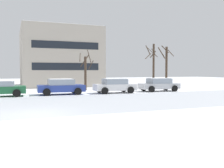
% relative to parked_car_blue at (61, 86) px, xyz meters
% --- Properties ---
extents(ground_plane, '(120.00, 120.00, 0.00)m').
position_rel_parked_car_blue_xyz_m(ground_plane, '(-3.12, -10.08, -0.73)').
color(ground_plane, white).
extents(road_surface, '(80.00, 9.72, 0.00)m').
position_rel_parked_car_blue_xyz_m(road_surface, '(-3.12, -6.22, -0.72)').
color(road_surface, '#B7BCC4').
rests_on(road_surface, ground).
extents(parked_car_blue, '(4.17, 2.24, 1.42)m').
position_rel_parked_car_blue_xyz_m(parked_car_blue, '(0.00, 0.00, 0.00)').
color(parked_car_blue, '#283D93').
rests_on(parked_car_blue, ground).
extents(parked_car_white, '(4.00, 2.12, 1.40)m').
position_rel_parked_car_blue_xyz_m(parked_car_white, '(5.07, -0.34, -0.01)').
color(parked_car_white, white).
rests_on(parked_car_white, ground).
extents(parked_car_silver, '(4.16, 2.09, 1.39)m').
position_rel_parked_car_blue_xyz_m(parked_car_silver, '(10.14, -0.10, -0.02)').
color(parked_car_silver, silver).
rests_on(parked_car_silver, ground).
extents(tree_far_mid, '(1.62, 1.58, 5.20)m').
position_rel_parked_car_blue_xyz_m(tree_far_mid, '(13.34, 3.46, 2.03)').
color(tree_far_mid, '#423326').
rests_on(tree_far_mid, ground).
extents(tree_far_right, '(1.53, 1.45, 4.38)m').
position_rel_parked_car_blue_xyz_m(tree_far_right, '(3.37, 3.98, 1.34)').
color(tree_far_right, '#423326').
rests_on(tree_far_right, ground).
extents(tree_far_left, '(1.50, 1.95, 5.31)m').
position_rel_parked_car_blue_xyz_m(tree_far_left, '(11.55, 3.50, 2.16)').
color(tree_far_left, '#423326').
rests_on(tree_far_left, ground).
extents(building_far_left, '(10.41, 11.84, 8.08)m').
position_rel_parked_car_blue_xyz_m(building_far_left, '(2.24, 14.58, 3.31)').
color(building_far_left, '#B2A899').
rests_on(building_far_left, ground).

